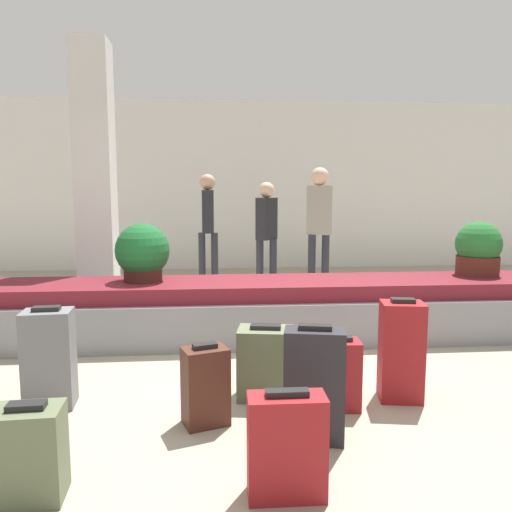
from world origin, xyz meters
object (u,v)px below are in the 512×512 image
at_px(suitcase_2, 29,454).
at_px(suitcase_8, 266,363).
at_px(potted_plant_1, 478,250).
at_px(suitcase_7, 49,358).
at_px(suitcase_1, 314,385).
at_px(traveler_2, 208,219).
at_px(suitcase_5, 205,386).
at_px(suitcase_6, 401,351).
at_px(potted_plant_0, 143,253).
at_px(suitcase_4, 287,446).
at_px(pillar, 96,182).
at_px(traveler_0, 267,227).
at_px(suitcase_3, 341,374).
at_px(traveler_1, 319,218).

relative_size(suitcase_2, suitcase_8, 0.90).
bearing_deg(potted_plant_1, suitcase_7, -157.06).
bearing_deg(suitcase_1, traveler_2, 109.22).
height_order(suitcase_1, potted_plant_1, potted_plant_1).
height_order(suitcase_1, suitcase_5, suitcase_1).
xyz_separation_m(suitcase_8, potted_plant_1, (2.47, 1.66, 0.61)).
distance_m(suitcase_6, potted_plant_0, 2.70).
height_order(suitcase_5, suitcase_6, suitcase_6).
height_order(suitcase_4, potted_plant_1, potted_plant_1).
bearing_deg(pillar, suitcase_5, -66.23).
bearing_deg(suitcase_1, suitcase_5, 169.94).
xyz_separation_m(suitcase_8, traveler_0, (0.42, 3.89, 0.70)).
bearing_deg(suitcase_6, potted_plant_1, 59.12).
distance_m(suitcase_4, potted_plant_0, 3.02).
distance_m(suitcase_3, traveler_0, 4.17).
distance_m(pillar, suitcase_5, 3.53).
height_order(pillar, suitcase_1, pillar).
xyz_separation_m(suitcase_5, potted_plant_0, (-0.65, 1.96, 0.62)).
bearing_deg(potted_plant_1, suitcase_1, -134.30).
height_order(suitcase_4, traveler_2, traveler_2).
relative_size(suitcase_7, traveler_1, 0.39).
relative_size(suitcase_3, suitcase_6, 0.69).
height_order(suitcase_5, traveler_1, traveler_1).
relative_size(suitcase_6, potted_plant_0, 1.27).
bearing_deg(suitcase_8, traveler_2, 105.43).
height_order(suitcase_1, suitcase_8, suitcase_1).
bearing_deg(suitcase_7, suitcase_4, -42.77).
relative_size(pillar, suitcase_4, 5.89).
height_order(suitcase_2, potted_plant_1, potted_plant_1).
bearing_deg(suitcase_6, suitcase_8, -177.09).
bearing_deg(suitcase_4, suitcase_1, 66.45).
distance_m(suitcase_5, suitcase_8, 0.57).
height_order(suitcase_3, suitcase_5, suitcase_5).
bearing_deg(suitcase_7, traveler_1, 49.21).
height_order(suitcase_7, traveler_0, traveler_0).
distance_m(suitcase_1, suitcase_5, 0.71).
height_order(suitcase_2, traveler_0, traveler_0).
bearing_deg(pillar, suitcase_3, -51.61).
xyz_separation_m(potted_plant_0, traveler_1, (2.22, 2.01, 0.24)).
height_order(pillar, suitcase_5, pillar).
bearing_deg(suitcase_4, suitcase_5, 117.24).
height_order(suitcase_5, traveler_2, traveler_2).
distance_m(potted_plant_1, traveler_1, 2.35).
bearing_deg(suitcase_5, suitcase_2, -157.96).
bearing_deg(suitcase_6, suitcase_2, -146.31).
relative_size(suitcase_4, traveler_1, 0.30).
bearing_deg(suitcase_6, suitcase_3, -157.07).
distance_m(pillar, traveler_0, 2.59).
bearing_deg(suitcase_6, pillar, 144.42).
relative_size(suitcase_1, traveler_1, 0.39).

